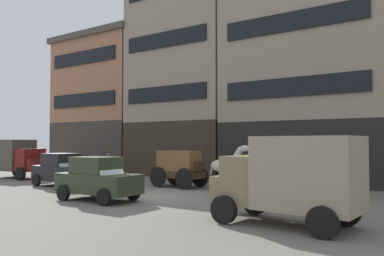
{
  "coord_description": "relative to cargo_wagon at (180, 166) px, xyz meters",
  "views": [
    {
      "loc": [
        11.61,
        -13.5,
        2.45
      ],
      "look_at": [
        0.96,
        2.11,
        3.14
      ],
      "focal_mm": 36.59,
      "sensor_mm": 36.0,
      "label": 1
    }
  ],
  "objects": [
    {
      "name": "cargo_wagon",
      "position": [
        0.0,
        0.0,
        0.0
      ],
      "size": [
        2.96,
        1.62,
        1.98
      ],
      "color": "#3D2819",
      "rests_on": "ground_plane"
    },
    {
      "name": "draft_horse",
      "position": [
        2.95,
        -0.0,
        0.12
      ],
      "size": [
        2.35,
        0.67,
        2.3
      ],
      "color": "beige",
      "rests_on": "ground_plane"
    },
    {
      "name": "sedan_light",
      "position": [
        -5.68,
        -3.35,
        -0.23
      ],
      "size": [
        3.82,
        2.1,
        1.83
      ],
      "color": "black",
      "rests_on": "ground_plane"
    },
    {
      "name": "sedan_dark",
      "position": [
        0.02,
        -5.85,
        -0.23
      ],
      "size": [
        3.72,
        1.9,
        1.83
      ],
      "color": "#2D3823",
      "rests_on": "ground_plane"
    },
    {
      "name": "ground_plane",
      "position": [
        0.99,
        -3.76,
        -1.15
      ],
      "size": [
        120.0,
        120.0,
        0.0
      ],
      "primitive_type": "plane",
      "color": "slate"
    },
    {
      "name": "delivery_truck_far",
      "position": [
        8.46,
        -6.13,
        0.28
      ],
      "size": [
        4.45,
        2.38,
        2.62
      ],
      "color": "#7A6B4C",
      "rests_on": "ground_plane"
    },
    {
      "name": "building_center_left",
      "position": [
        -4.3,
        6.75,
        6.86
      ],
      "size": [
        8.65,
        5.61,
        15.92
      ],
      "color": "#33281E",
      "rests_on": "ground_plane"
    },
    {
      "name": "pedestrian_officer",
      "position": [
        -7.6,
        2.0,
        -0.17
      ],
      "size": [
        0.43,
        0.43,
        1.79
      ],
      "color": "#38332D",
      "rests_on": "ground_plane"
    },
    {
      "name": "building_center_right",
      "position": [
        4.88,
        6.75,
        6.65
      ],
      "size": [
        10.41,
        5.61,
        15.5
      ],
      "color": "black",
      "rests_on": "ground_plane"
    },
    {
      "name": "building_far_left",
      "position": [
        -12.93,
        6.75,
        4.75
      ],
      "size": [
        9.3,
        5.61,
        11.71
      ],
      "color": "#38332D",
      "rests_on": "ground_plane"
    },
    {
      "name": "delivery_truck_near",
      "position": [
        -12.39,
        -1.88,
        0.28
      ],
      "size": [
        4.45,
        2.38,
        2.62
      ],
      "color": "maroon",
      "rests_on": "ground_plane"
    }
  ]
}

